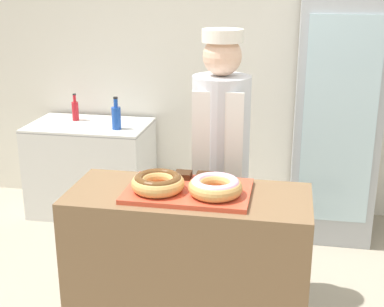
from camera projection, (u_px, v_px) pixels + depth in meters
wall_back at (235, 58)px, 4.57m from camera, size 8.00×0.06×2.70m
display_counter at (189, 276)px, 2.85m from camera, size 1.24×0.52×0.96m
serving_tray at (188, 191)px, 2.70m from camera, size 0.63×0.41×0.02m
donut_chocolate_glaze at (158, 182)px, 2.66m from camera, size 0.27×0.27×0.08m
donut_light_glaze at (215, 186)px, 2.61m from camera, size 0.27×0.27×0.08m
brownie_back_left at (183, 175)px, 2.84m from camera, size 0.09×0.09×0.03m
brownie_back_right at (205, 176)px, 2.82m from camera, size 0.09×0.09×0.03m
baker_person at (220, 164)px, 3.24m from camera, size 0.35×0.35×1.73m
beverage_fridge at (335, 117)px, 4.18m from camera, size 0.63×0.67×1.92m
chest_freezer at (92, 168)px, 4.72m from camera, size 1.02×0.64×0.81m
bottle_blue at (116, 117)px, 4.40m from camera, size 0.08×0.08×0.27m
bottle_red at (75, 110)px, 4.69m from camera, size 0.06×0.06×0.24m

